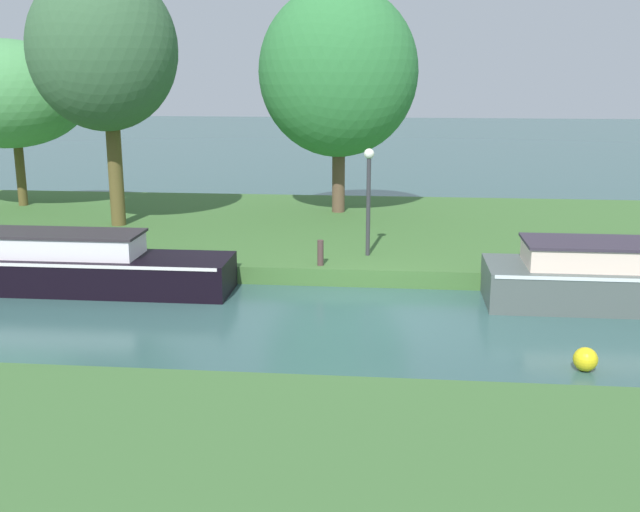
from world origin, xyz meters
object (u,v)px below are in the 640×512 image
at_px(lamp_post, 369,188).
at_px(mooring_post_near, 320,253).
at_px(willow_tree_centre, 103,50).
at_px(willow_tree_right, 338,72).
at_px(willow_tree_left, 4,94).
at_px(channel_buoy, 585,359).

height_order(lamp_post, mooring_post_near, lamp_post).
distance_m(willow_tree_centre, lamp_post, 8.26).
height_order(willow_tree_right, mooring_post_near, willow_tree_right).
bearing_deg(willow_tree_left, willow_tree_centre, -31.50).
bearing_deg(mooring_post_near, willow_tree_centre, 149.72).
distance_m(willow_tree_left, mooring_post_near, 12.50).
bearing_deg(mooring_post_near, willow_tree_right, 90.88).
relative_size(willow_tree_right, mooring_post_near, 11.50).
relative_size(willow_tree_centre, channel_buoy, 17.73).
distance_m(willow_tree_left, willow_tree_right, 10.29).
distance_m(willow_tree_centre, willow_tree_right, 6.63).
bearing_deg(willow_tree_right, willow_tree_centre, -156.68).
relative_size(lamp_post, mooring_post_near, 4.36).
bearing_deg(lamp_post, willow_tree_centre, 160.55).
relative_size(willow_tree_left, willow_tree_right, 0.79).
height_order(lamp_post, channel_buoy, lamp_post).
xyz_separation_m(willow_tree_right, lamp_post, (1.12, -5.16, -2.59)).
height_order(willow_tree_centre, mooring_post_near, willow_tree_centre).
height_order(willow_tree_centre, lamp_post, willow_tree_centre).
bearing_deg(willow_tree_centre, mooring_post_near, -30.28).
distance_m(willow_tree_left, willow_tree_centre, 5.08).
xyz_separation_m(lamp_post, mooring_post_near, (-1.03, -1.06, -1.34)).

